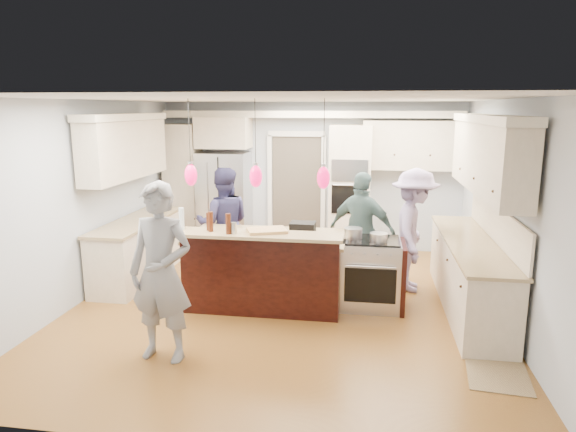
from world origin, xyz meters
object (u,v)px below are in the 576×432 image
object	(u,v)px
refrigerator	(224,201)
person_far_left	(223,224)
island_range	(373,273)
kitchen_island	(267,268)
person_bar_end	(161,273)

from	to	relation	value
refrigerator	person_far_left	distance (m)	1.70
refrigerator	island_range	size ratio (longest dim) A/B	1.96
refrigerator	island_range	distance (m)	3.71
refrigerator	island_range	xyz separation A→B (m)	(2.71, -2.49, -0.44)
island_range	kitchen_island	bearing A→B (deg)	-176.91
refrigerator	person_far_left	size ratio (longest dim) A/B	1.05
island_range	person_bar_end	world-z (taller)	person_bar_end
refrigerator	person_far_left	bearing A→B (deg)	-74.69
island_range	person_far_left	xyz separation A→B (m)	(-2.26, 0.85, 0.40)
kitchen_island	island_range	bearing A→B (deg)	3.09
person_bar_end	person_far_left	bearing A→B (deg)	97.62
kitchen_island	person_far_left	distance (m)	1.31
person_far_left	kitchen_island	bearing A→B (deg)	118.22
refrigerator	island_range	bearing A→B (deg)	-42.59
island_range	person_bar_end	size ratio (longest dim) A/B	0.49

